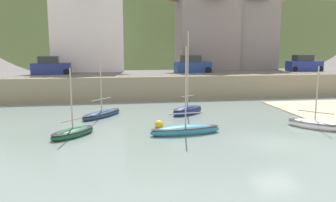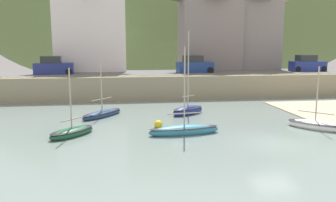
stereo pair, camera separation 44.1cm
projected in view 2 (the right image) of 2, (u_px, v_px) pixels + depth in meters
quay_seawall at (203, 85)px, 36.29m from camera, size 48.00×9.40×2.40m
hillside_backdrop at (179, 26)px, 72.34m from camera, size 80.00×44.00×27.19m
waterfront_building_left at (91, 24)px, 41.06m from camera, size 8.58×5.31×11.09m
waterfront_building_centre at (209, 26)px, 43.10m from camera, size 7.63×5.41×10.94m
waterfront_building_right at (252, 25)px, 43.86m from camera, size 7.09×4.32×11.05m
dinghy_open_wooden at (102, 114)px, 26.58m from camera, size 3.50×3.92×4.47m
fishing_boat_green at (188, 110)px, 27.52m from camera, size 3.31×2.89×6.84m
sailboat_tall_mast at (72, 132)px, 20.96m from camera, size 3.06×3.23×4.34m
sailboat_far_left at (315, 125)px, 22.73m from camera, size 3.40×3.54×4.33m
sailboat_nearest_shore at (184, 130)px, 21.31m from camera, size 4.66×1.55×5.64m
parked_car_near_slipway at (53, 67)px, 36.93m from camera, size 4.21×1.98×1.95m
parked_car_by_wall at (194, 65)px, 39.09m from camera, size 4.23×2.05×1.95m
parked_car_end_of_row at (307, 64)px, 41.00m from camera, size 4.11×1.82×1.95m
mooring_buoy at (158, 124)px, 23.20m from camera, size 0.59×0.59×0.59m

